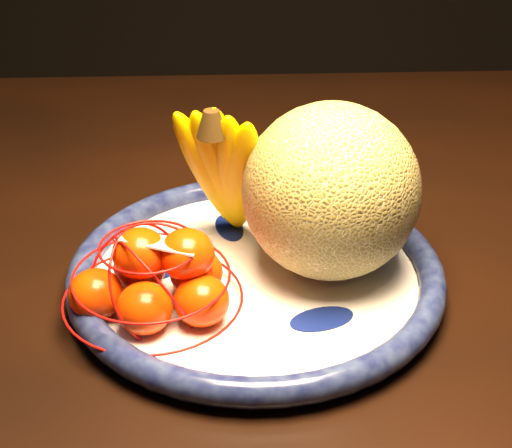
{
  "coord_description": "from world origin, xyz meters",
  "views": [
    {
      "loc": [
        0.16,
        -0.88,
        1.28
      ],
      "look_at": [
        0.14,
        -0.2,
        0.87
      ],
      "focal_mm": 55.0,
      "sensor_mm": 36.0,
      "label": 1
    }
  ],
  "objects_px": {
    "fruit_bowl": "(256,274)",
    "mandarin_bag": "(157,279)",
    "banana_bunch": "(226,167)",
    "cantaloupe": "(331,191)",
    "dining_table": "(144,272)"
  },
  "relations": [
    {
      "from": "cantaloupe",
      "to": "banana_bunch",
      "type": "height_order",
      "value": "banana_bunch"
    },
    {
      "from": "banana_bunch",
      "to": "mandarin_bag",
      "type": "bearing_deg",
      "value": -97.17
    },
    {
      "from": "dining_table",
      "to": "mandarin_bag",
      "type": "relative_size",
      "value": 7.91
    },
    {
      "from": "cantaloupe",
      "to": "mandarin_bag",
      "type": "xyz_separation_m",
      "value": [
        -0.17,
        -0.08,
        -0.06
      ]
    },
    {
      "from": "dining_table",
      "to": "cantaloupe",
      "type": "bearing_deg",
      "value": -34.23
    },
    {
      "from": "fruit_bowl",
      "to": "banana_bunch",
      "type": "distance_m",
      "value": 0.12
    },
    {
      "from": "cantaloupe",
      "to": "banana_bunch",
      "type": "distance_m",
      "value": 0.12
    },
    {
      "from": "cantaloupe",
      "to": "banana_bunch",
      "type": "relative_size",
      "value": 0.98
    },
    {
      "from": "banana_bunch",
      "to": "mandarin_bag",
      "type": "distance_m",
      "value": 0.15
    },
    {
      "from": "banana_bunch",
      "to": "mandarin_bag",
      "type": "xyz_separation_m",
      "value": [
        -0.06,
        -0.12,
        -0.06
      ]
    },
    {
      "from": "banana_bunch",
      "to": "fruit_bowl",
      "type": "bearing_deg",
      "value": -43.97
    },
    {
      "from": "fruit_bowl",
      "to": "mandarin_bag",
      "type": "bearing_deg",
      "value": -147.43
    },
    {
      "from": "fruit_bowl",
      "to": "banana_bunch",
      "type": "height_order",
      "value": "banana_bunch"
    },
    {
      "from": "dining_table",
      "to": "fruit_bowl",
      "type": "height_order",
      "value": "fruit_bowl"
    },
    {
      "from": "dining_table",
      "to": "cantaloupe",
      "type": "height_order",
      "value": "cantaloupe"
    }
  ]
}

